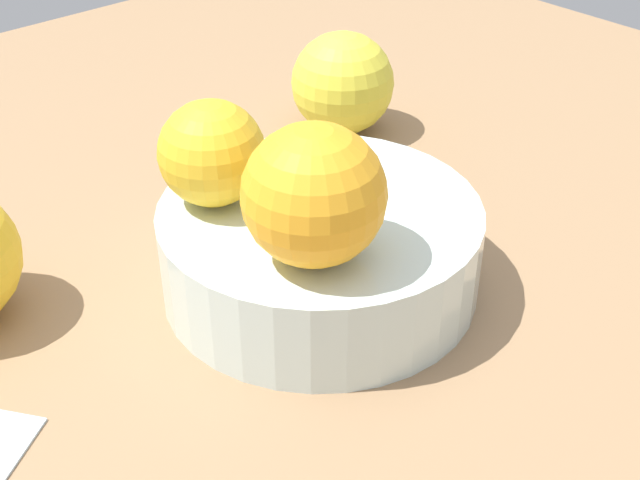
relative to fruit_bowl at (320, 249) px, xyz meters
The scene contains 5 objects.
ground_plane 3.72cm from the fruit_bowl, ahead, with size 110.00×110.00×2.00cm, color #997551.
fruit_bowl is the anchor object (origin of this frame).
orange_in_bowl_0 8.45cm from the fruit_bowl, 135.83° to the right, with size 7.73×7.73×7.73cm, color #F9A823.
orange_in_bowl_1 8.83cm from the fruit_bowl, 129.38° to the left, with size 6.32×6.32×6.32cm, color yellow.
orange_loose_1 21.68cm from the fruit_bowl, 43.03° to the left, with size 8.32×8.32×8.32cm, color yellow.
Camera 1 is at (-29.22, -32.30, 32.76)cm, focal length 48.77 mm.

